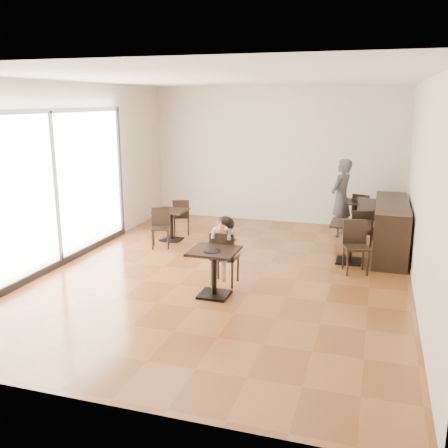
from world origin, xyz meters
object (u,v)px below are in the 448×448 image
at_px(child_chair, 225,258).
at_px(chair_mid_a, 359,232).
at_px(cafe_table_left, 171,225).
at_px(chair_left_a, 181,216).
at_px(chair_back_b, 362,220).
at_px(child, 225,251).
at_px(adult_patron, 341,198).
at_px(chair_left_b, 160,228).
at_px(cafe_table_mid, 350,243).
at_px(chair_back_a, 363,213).
at_px(chair_mid_b, 356,248).
at_px(child_table, 214,273).
at_px(cafe_table_back, 356,217).

height_order(child_chair, chair_mid_a, chair_mid_a).
relative_size(child_chair, cafe_table_left, 1.34).
bearing_deg(chair_left_a, chair_back_b, 168.58).
height_order(child, cafe_table_left, child).
distance_m(child_chair, adult_patron, 3.88).
bearing_deg(chair_left_b, child_chair, -61.43).
relative_size(child, cafe_table_mid, 1.49).
xyz_separation_m(adult_patron, chair_back_a, (0.47, 0.45, -0.40)).
bearing_deg(chair_left_a, chair_mid_a, 153.15).
bearing_deg(chair_mid_b, chair_left_a, 142.40).
bearing_deg(chair_back_b, child_table, -94.72).
bearing_deg(chair_left_b, chair_mid_b, -26.85).
xyz_separation_m(chair_mid_b, chair_back_a, (0.01, 2.84, -0.00)).
xyz_separation_m(child, chair_back_a, (1.99, 4.00, -0.11)).
bearing_deg(chair_back_a, chair_mid_b, 112.29).
relative_size(cafe_table_back, chair_left_a, 0.93).
height_order(cafe_table_left, chair_back_b, chair_back_b).
bearing_deg(cafe_table_left, cafe_table_mid, -6.28).
bearing_deg(adult_patron, chair_back_b, 84.74).
xyz_separation_m(child_table, cafe_table_back, (1.84, 4.40, 0.00)).
xyz_separation_m(child_table, cafe_table_left, (-1.83, 2.67, -0.04)).
distance_m(chair_mid_a, chair_back_b, 1.03).
bearing_deg(child, child_chair, 0.00).
xyz_separation_m(chair_mid_a, chair_back_b, (0.01, 1.03, -0.00)).
xyz_separation_m(cafe_table_back, chair_mid_b, (0.13, -2.68, 0.08)).
height_order(adult_patron, chair_mid_b, adult_patron).
bearing_deg(chair_back_a, chair_back_b, 112.58).
height_order(child_table, chair_back_b, chair_back_b).
distance_m(chair_mid_a, chair_back_a, 1.74).
bearing_deg(child_table, chair_mid_b, 41.03).
height_order(adult_patron, chair_back_b, adult_patron).
bearing_deg(chair_left_a, cafe_table_mid, 144.61).
bearing_deg(cafe_table_left, child_table, -55.58).
distance_m(child, cafe_table_mid, 2.52).
bearing_deg(cafe_table_mid, chair_left_a, 165.42).
relative_size(child_chair, cafe_table_mid, 1.19).
distance_m(cafe_table_back, chair_mid_b, 2.69).
distance_m(child_table, chair_back_a, 4.97).
bearing_deg(adult_patron, child_table, 2.32).
relative_size(cafe_table_left, chair_mid_b, 0.74).
xyz_separation_m(child, chair_left_b, (-1.83, 1.57, -0.16)).
bearing_deg(cafe_table_left, chair_back_b, 17.19).
bearing_deg(child_chair, chair_back_a, -116.38).
relative_size(child_chair, chair_left_a, 1.11).
bearing_deg(cafe_table_mid, cafe_table_back, 89.91).
bearing_deg(child, cafe_table_mid, 43.09).
distance_m(chair_mid_b, chair_back_b, 2.13).
bearing_deg(chair_back_a, adult_patron, 66.44).
bearing_deg(cafe_table_left, chair_mid_b, -14.08).
bearing_deg(chair_back_b, cafe_table_back, 127.68).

